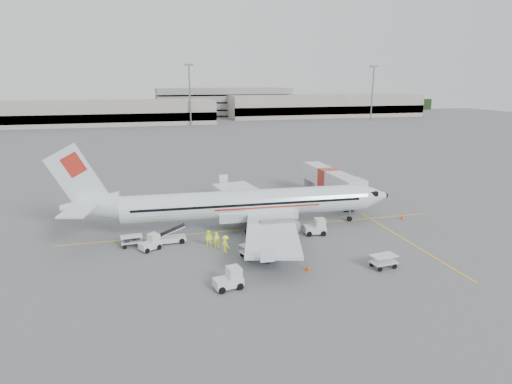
{
  "coord_description": "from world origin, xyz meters",
  "views": [
    {
      "loc": [
        -12.26,
        -44.9,
        16.5
      ],
      "look_at": [
        0.0,
        2.0,
        3.8
      ],
      "focal_mm": 30.0,
      "sensor_mm": 36.0,
      "label": 1
    }
  ],
  "objects_px": {
    "jet_bridge": "(328,184)",
    "belt_loader": "(169,232)",
    "tug_mid": "(228,278)",
    "aircraft": "(248,185)",
    "tug_aft": "(150,242)",
    "tug_fore": "(315,227)"
  },
  "relations": [
    {
      "from": "belt_loader",
      "to": "tug_mid",
      "type": "bearing_deg",
      "value": -73.08
    },
    {
      "from": "belt_loader",
      "to": "tug_fore",
      "type": "relative_size",
      "value": 1.87
    },
    {
      "from": "aircraft",
      "to": "jet_bridge",
      "type": "height_order",
      "value": "aircraft"
    },
    {
      "from": "aircraft",
      "to": "tug_fore",
      "type": "bearing_deg",
      "value": -26.88
    },
    {
      "from": "belt_loader",
      "to": "tug_aft",
      "type": "height_order",
      "value": "belt_loader"
    },
    {
      "from": "tug_mid",
      "to": "jet_bridge",
      "type": "bearing_deg",
      "value": 39.73
    },
    {
      "from": "jet_bridge",
      "to": "belt_loader",
      "type": "distance_m",
      "value": 25.6
    },
    {
      "from": "belt_loader",
      "to": "aircraft",
      "type": "bearing_deg",
      "value": 12.59
    },
    {
      "from": "aircraft",
      "to": "belt_loader",
      "type": "bearing_deg",
      "value": -162.25
    },
    {
      "from": "aircraft",
      "to": "tug_aft",
      "type": "height_order",
      "value": "aircraft"
    },
    {
      "from": "tug_aft",
      "to": "jet_bridge",
      "type": "bearing_deg",
      "value": -3.19
    },
    {
      "from": "aircraft",
      "to": "tug_mid",
      "type": "xyz_separation_m",
      "value": [
        -5.05,
        -13.89,
        -4.18
      ]
    },
    {
      "from": "aircraft",
      "to": "belt_loader",
      "type": "distance_m",
      "value": 10.1
    },
    {
      "from": "aircraft",
      "to": "tug_aft",
      "type": "relative_size",
      "value": 18.08
    },
    {
      "from": "aircraft",
      "to": "jet_bridge",
      "type": "relative_size",
      "value": 2.18
    },
    {
      "from": "tug_mid",
      "to": "tug_aft",
      "type": "height_order",
      "value": "tug_mid"
    },
    {
      "from": "aircraft",
      "to": "belt_loader",
      "type": "xyz_separation_m",
      "value": [
        -9.01,
        -2.35,
        -3.9
      ]
    },
    {
      "from": "tug_aft",
      "to": "tug_fore",
      "type": "bearing_deg",
      "value": -30.49
    },
    {
      "from": "jet_bridge",
      "to": "tug_fore",
      "type": "distance_m",
      "value": 14.83
    },
    {
      "from": "jet_bridge",
      "to": "tug_mid",
      "type": "relative_size",
      "value": 7.34
    },
    {
      "from": "jet_bridge",
      "to": "belt_loader",
      "type": "height_order",
      "value": "jet_bridge"
    },
    {
      "from": "tug_mid",
      "to": "tug_aft",
      "type": "distance_m",
      "value": 11.72
    }
  ]
}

